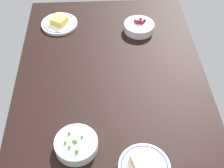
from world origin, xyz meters
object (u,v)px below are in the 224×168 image
(bowl_peas, at_px, (76,144))
(plate_sandwich, at_px, (144,166))
(plate_cheese, at_px, (59,23))
(bowl_berries, at_px, (139,27))

(bowl_peas, bearing_deg, plate_sandwich, -111.59)
(plate_sandwich, bearing_deg, plate_cheese, 22.43)
(plate_cheese, xyz_separation_m, plate_sandwich, (-0.82, -0.34, 0.00))
(plate_cheese, bearing_deg, plate_sandwich, -157.57)
(bowl_peas, distance_m, plate_cheese, 0.73)
(plate_cheese, xyz_separation_m, bowl_berries, (-0.07, -0.40, 0.01))
(plate_cheese, height_order, plate_sandwich, same)
(bowl_berries, bearing_deg, plate_cheese, 80.81)
(bowl_peas, relative_size, plate_cheese, 0.84)
(plate_cheese, relative_size, bowl_berries, 1.21)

